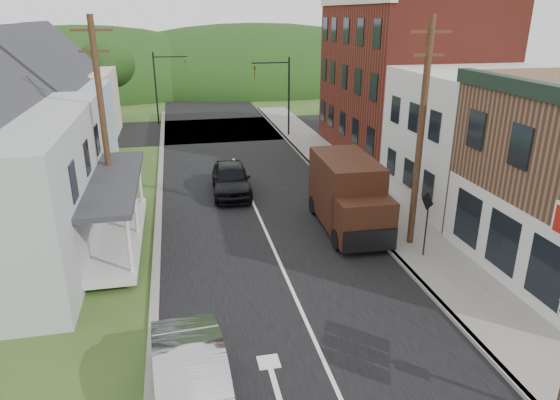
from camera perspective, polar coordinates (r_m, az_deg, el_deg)
ground at (r=16.78m, az=2.16°, el=-11.97°), size 120.00×120.00×0.00m
road at (r=25.60m, az=-3.23°, el=-0.09°), size 9.00×90.00×0.02m
cross_road at (r=41.84m, az=-6.85°, el=7.99°), size 60.00×9.00×0.02m
sidewalk_right at (r=25.29m, az=10.81°, el=-0.52°), size 2.80×55.00×0.15m
curb_right at (r=24.82m, az=7.93°, el=-0.75°), size 0.20×55.00×0.15m
curb_left at (r=23.51m, az=-13.74°, el=-2.46°), size 0.30×55.00×0.12m
storefront_white at (r=26.50m, az=22.63°, el=6.42°), size 8.00×7.00×6.50m
storefront_red at (r=34.32m, az=14.16°, el=13.26°), size 8.00×12.00×10.00m
house_blue at (r=32.05m, az=-25.54°, el=9.03°), size 7.14×8.16×7.28m
house_cream at (r=40.84m, az=-23.54°, el=11.43°), size 7.14×8.16×7.28m
utility_pole_right at (r=19.95m, az=15.76°, el=7.17°), size 1.60×0.26×9.00m
utility_pole_left at (r=22.34m, az=-19.52°, el=8.14°), size 1.60×0.26×9.00m
traffic_signal_right at (r=38.38m, az=-0.02°, el=12.70°), size 2.87×0.20×6.00m
traffic_signal_left at (r=44.52m, az=-13.17°, el=13.28°), size 2.87×0.20×6.00m
tree_left_d at (r=46.21m, az=-19.28°, el=14.35°), size 4.80×4.80×6.94m
forested_ridge at (r=69.38m, az=-9.11°, el=12.87°), size 90.00×30.00×16.00m
silver_sedan at (r=12.68m, az=-9.99°, el=-20.19°), size 2.02×4.99×1.61m
dark_sedan at (r=26.44m, az=-5.63°, el=2.41°), size 2.16×4.90×1.64m
delivery_van at (r=21.90m, az=7.84°, el=0.54°), size 2.46×5.68×3.14m
warning_sign at (r=19.72m, az=16.43°, el=-1.71°), size 0.16×0.72×2.62m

